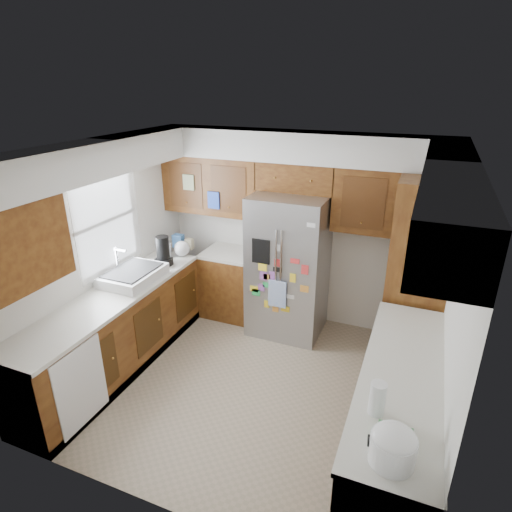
% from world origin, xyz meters
% --- Properties ---
extents(floor, '(3.60, 3.60, 0.00)m').
position_xyz_m(floor, '(0.00, 0.00, 0.00)').
color(floor, tan).
rests_on(floor, ground).
extents(room_shell, '(3.64, 3.24, 2.52)m').
position_xyz_m(room_shell, '(-0.11, 0.36, 1.82)').
color(room_shell, silver).
rests_on(room_shell, ground).
extents(left_counter_run, '(1.36, 3.20, 0.92)m').
position_xyz_m(left_counter_run, '(-1.36, 0.03, 0.43)').
color(left_counter_run, '#451F0D').
rests_on(left_counter_run, ground).
extents(right_counter_run, '(0.63, 2.25, 0.92)m').
position_xyz_m(right_counter_run, '(1.50, -0.47, 0.42)').
color(right_counter_run, '#451F0D').
rests_on(right_counter_run, ground).
extents(pantry, '(0.60, 0.90, 2.15)m').
position_xyz_m(pantry, '(1.50, 1.15, 1.07)').
color(pantry, '#451F0D').
rests_on(pantry, ground).
extents(fridge, '(0.90, 0.79, 1.80)m').
position_xyz_m(fridge, '(-0.00, 1.20, 0.90)').
color(fridge, '#95969A').
rests_on(fridge, ground).
extents(bridge_cabinet, '(0.96, 0.34, 0.35)m').
position_xyz_m(bridge_cabinet, '(0.00, 1.43, 1.98)').
color(bridge_cabinet, '#451F0D').
rests_on(bridge_cabinet, fridge).
extents(fridge_top_items, '(0.94, 0.32, 0.29)m').
position_xyz_m(fridge_top_items, '(-0.09, 1.39, 2.28)').
color(fridge_top_items, blue).
rests_on(fridge_top_items, bridge_cabinet).
extents(sink_assembly, '(0.52, 0.70, 0.37)m').
position_xyz_m(sink_assembly, '(-1.50, 0.10, 0.99)').
color(sink_assembly, silver).
rests_on(sink_assembly, left_counter_run).
extents(left_counter_clutter, '(0.38, 0.89, 0.38)m').
position_xyz_m(left_counter_clutter, '(-1.43, 0.81, 1.05)').
color(left_counter_clutter, black).
rests_on(left_counter_clutter, left_counter_run).
extents(rice_cooker, '(0.29, 0.28, 0.24)m').
position_xyz_m(rice_cooker, '(1.50, -1.38, 1.05)').
color(rice_cooker, white).
rests_on(rice_cooker, right_counter_run).
extents(paper_towel, '(0.11, 0.11, 0.25)m').
position_xyz_m(paper_towel, '(1.36, -1.00, 1.04)').
color(paper_towel, white).
rests_on(paper_towel, right_counter_run).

